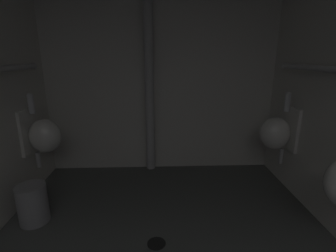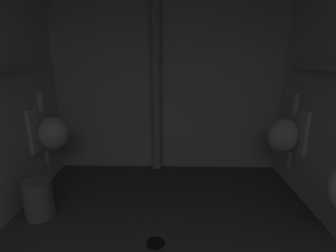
{
  "view_description": "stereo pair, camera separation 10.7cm",
  "coord_description": "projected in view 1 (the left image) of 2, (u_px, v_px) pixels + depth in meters",
  "views": [
    {
      "loc": [
        -0.04,
        0.29,
        1.36
      ],
      "look_at": [
        0.03,
        1.96,
        0.89
      ],
      "focal_mm": 26.9,
      "sensor_mm": 36.0,
      "label": 1
    },
    {
      "loc": [
        0.07,
        0.29,
        1.36
      ],
      "look_at": [
        0.03,
        1.96,
        0.89
      ],
      "focal_mm": 26.9,
      "sensor_mm": 36.0,
      "label": 2
    }
  ],
  "objects": [
    {
      "name": "waste_bin",
      "position": [
        33.0,
        204.0,
        2.1
      ],
      "size": [
        0.24,
        0.24,
        0.33
      ],
      "primitive_type": "cylinder",
      "color": "gray",
      "rests_on": "ground"
    },
    {
      "name": "wall_back",
      "position": [
        161.0,
        71.0,
        2.9
      ],
      "size": [
        2.77,
        0.06,
        2.37
      ],
      "primitive_type": "cube",
      "color": "silver",
      "rests_on": "ground"
    },
    {
      "name": "urinal_right_far",
      "position": [
        277.0,
        132.0,
        2.57
      ],
      "size": [
        0.32,
        0.3,
        0.76
      ],
      "color": "silver"
    },
    {
      "name": "urinal_left_mid",
      "position": [
        43.0,
        135.0,
        2.48
      ],
      "size": [
        0.32,
        0.3,
        0.76
      ],
      "color": "silver"
    },
    {
      "name": "standpipe_back_wall",
      "position": [
        149.0,
        72.0,
        2.79
      ],
      "size": [
        0.11,
        0.11,
        2.32
      ],
      "primitive_type": "cylinder",
      "color": "#B2B2B2",
      "rests_on": "ground"
    },
    {
      "name": "floor_drain",
      "position": [
        156.0,
        243.0,
        1.89
      ],
      "size": [
        0.14,
        0.14,
        0.01
      ],
      "primitive_type": "cylinder",
      "color": "black",
      "rests_on": "ground"
    }
  ]
}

